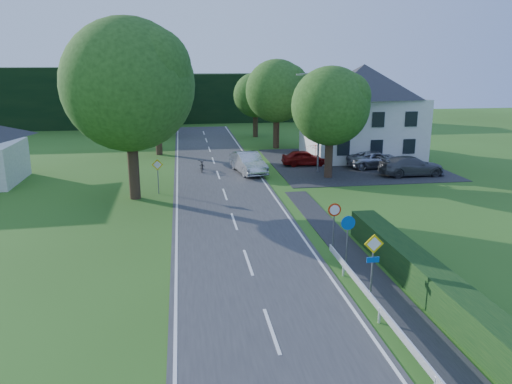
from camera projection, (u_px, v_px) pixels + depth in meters
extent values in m
cube|color=#343437|center=(231.00, 211.00, 30.40)|extent=(7.00, 80.00, 0.04)
cube|color=black|center=(350.00, 163.00, 44.55)|extent=(14.00, 16.00, 0.04)
cube|color=white|center=(177.00, 213.00, 29.93)|extent=(0.12, 80.00, 0.01)
cube|color=white|center=(283.00, 209.00, 30.86)|extent=(0.12, 80.00, 0.01)
cube|color=black|center=(253.00, 98.00, 74.62)|extent=(30.00, 5.00, 7.00)
cube|color=silver|center=(361.00, 127.00, 46.99)|extent=(10.00, 8.00, 5.60)
pyramid|color=#232227|center=(364.00, 81.00, 45.89)|extent=(10.60, 8.40, 3.00)
cylinder|color=slate|center=(319.00, 124.00, 40.12)|extent=(0.16, 0.16, 8.00)
cylinder|color=slate|center=(311.00, 74.00, 39.00)|extent=(1.70, 0.10, 0.10)
cube|color=slate|center=(299.00, 75.00, 38.88)|extent=(0.50, 0.18, 0.12)
cylinder|color=slate|center=(372.00, 268.00, 19.25)|extent=(0.07, 0.07, 2.40)
cube|color=yellow|center=(374.00, 244.00, 18.96)|extent=(0.78, 0.04, 0.78)
cube|color=white|center=(374.00, 244.00, 18.96)|extent=(0.57, 0.05, 0.57)
cube|color=#0B4FB3|center=(373.00, 260.00, 19.13)|extent=(0.50, 0.04, 0.22)
cylinder|color=slate|center=(347.00, 243.00, 22.14)|extent=(0.07, 0.07, 2.20)
cylinder|color=#0B4FB3|center=(348.00, 223.00, 21.87)|extent=(0.64, 0.04, 0.64)
cylinder|color=slate|center=(334.00, 228.00, 24.05)|extent=(0.07, 0.07, 2.20)
cylinder|color=red|center=(335.00, 210.00, 23.78)|extent=(0.64, 0.04, 0.64)
cylinder|color=white|center=(335.00, 210.00, 23.76)|extent=(0.48, 0.04, 0.48)
cylinder|color=slate|center=(158.00, 178.00, 34.26)|extent=(0.07, 0.07, 2.20)
cube|color=yellow|center=(157.00, 165.00, 33.99)|extent=(0.78, 0.04, 0.78)
cube|color=white|center=(157.00, 165.00, 33.99)|extent=(0.57, 0.05, 0.57)
imported|color=#B7B7BC|center=(248.00, 163.00, 40.47)|extent=(2.67, 5.34, 1.68)
imported|color=black|center=(202.00, 165.00, 41.28)|extent=(0.78, 1.98, 1.03)
imported|color=maroon|center=(304.00, 158.00, 43.49)|extent=(3.98, 1.76, 1.33)
imported|color=#B1B0B5|center=(336.00, 147.00, 48.15)|extent=(5.23, 2.65, 1.65)
imported|color=#4C4D51|center=(411.00, 166.00, 39.71)|extent=(5.24, 2.17, 1.51)
imported|color=#B2B2BA|center=(377.00, 160.00, 42.54)|extent=(5.06, 2.50, 1.38)
imported|color=red|center=(316.00, 154.00, 43.89)|extent=(2.14, 2.17, 1.79)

